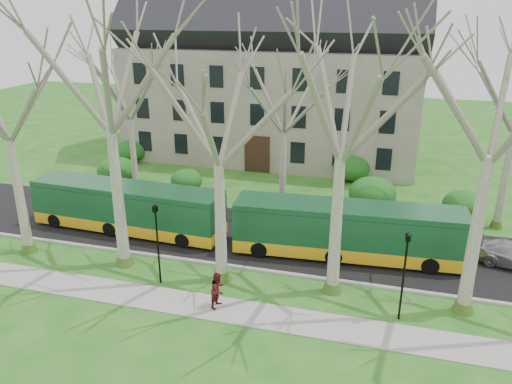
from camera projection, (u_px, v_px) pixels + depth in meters
ground at (277, 289)px, 25.41m from camera, size 120.00×120.00×0.00m
sidewalk at (265, 316)px, 23.15m from camera, size 70.00×2.00×0.06m
road at (298, 242)px, 30.36m from camera, size 80.00×8.00×0.06m
curb at (283, 273)px, 26.74m from camera, size 80.00×0.25×0.14m
building at (275, 69)px, 45.70m from camera, size 26.50×12.20×16.00m
tree_row_verge at (281, 156)px, 23.21m from camera, size 49.00×7.00×14.00m
tree_row_far at (296, 125)px, 33.54m from camera, size 33.00×7.00×12.00m
lamp_row at (273, 253)px, 23.60m from camera, size 36.22×0.22×4.30m
hedges at (260, 177)px, 38.85m from camera, size 30.60×8.60×2.00m
bus_lead at (128, 207)px, 31.41m from camera, size 12.56×3.20×3.11m
bus_follow at (347, 230)px, 28.13m from camera, size 12.90×3.52×3.19m
pedestrian_b at (218, 290)px, 23.57m from camera, size 0.85×0.99×1.78m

